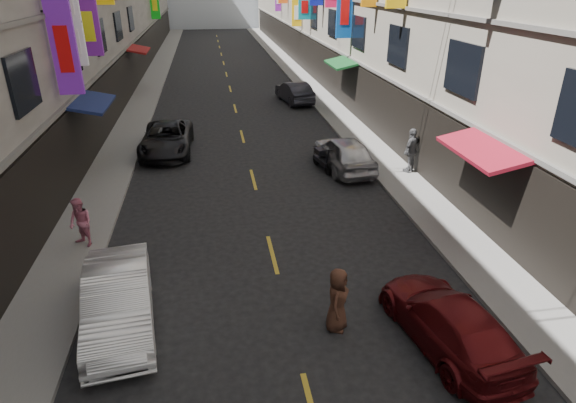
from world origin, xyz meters
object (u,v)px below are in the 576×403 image
object	(u,v)px
car_right_mid	(344,153)
car_right_far	(294,92)
car_right_near	(449,322)
pedestrian_crossing	(338,300)
car_left_mid	(118,300)
pedestrian_rfar	(412,150)
scooter_far_right	(322,160)
car_left_far	(167,139)
pedestrian_lfar	(81,223)

from	to	relation	value
car_right_mid	car_right_far	bearing A→B (deg)	-94.95
car_right_near	pedestrian_crossing	world-z (taller)	pedestrian_crossing
car_left_mid	car_right_near	distance (m)	7.64
car_left_mid	pedestrian_rfar	size ratio (longest dim) A/B	2.26
scooter_far_right	car_right_far	world-z (taller)	car_right_far
car_left_far	car_right_near	size ratio (longest dim) A/B	1.17
pedestrian_lfar	pedestrian_crossing	distance (m)	8.27
scooter_far_right	car_left_far	bearing A→B (deg)	-36.75
car_right_near	car_right_mid	world-z (taller)	car_right_mid
car_right_near	car_right_far	bearing A→B (deg)	-99.74
pedestrian_crossing	car_right_mid	bearing A→B (deg)	10.41
car_left_mid	pedestrian_lfar	bearing A→B (deg)	105.41
car_left_mid	car_right_mid	bearing A→B (deg)	41.37
car_left_far	car_right_far	xyz separation A→B (m)	(7.69, 8.98, 0.00)
car_left_mid	car_left_far	xyz separation A→B (m)	(0.31, 12.65, -0.02)
car_right_far	scooter_far_right	bearing A→B (deg)	76.29
car_right_mid	car_left_mid	bearing A→B (deg)	44.04
car_right_near	pedestrian_rfar	distance (m)	10.55
car_left_mid	pedestrian_crossing	world-z (taller)	pedestrian_crossing
scooter_far_right	car_right_mid	world-z (taller)	car_right_mid
car_left_mid	car_right_near	size ratio (longest dim) A/B	1.01
car_right_far	pedestrian_rfar	size ratio (longest dim) A/B	2.21
scooter_far_right	car_left_far	size ratio (longest dim) A/B	0.36
car_left_mid	pedestrian_rfar	world-z (taller)	pedestrian_rfar
car_left_far	pedestrian_rfar	xyz separation A→B (m)	(10.29, -4.50, 0.38)
car_left_far	car_right_far	bearing A→B (deg)	51.15
car_left_far	car_right_far	world-z (taller)	car_right_far
car_right_mid	pedestrian_crossing	world-z (taller)	pedestrian_crossing
car_left_far	pedestrian_rfar	size ratio (longest dim) A/B	2.61
pedestrian_rfar	scooter_far_right	bearing A→B (deg)	-55.41
scooter_far_right	car_right_far	bearing A→B (deg)	-104.74
pedestrian_lfar	car_right_far	bearing A→B (deg)	102.01
pedestrian_rfar	pedestrian_crossing	xyz separation A→B (m)	(-5.54, -9.11, -0.25)
scooter_far_right	pedestrian_lfar	xyz separation A→B (m)	(-8.71, -5.43, 0.45)
car_left_mid	pedestrian_lfar	world-z (taller)	pedestrian_lfar
pedestrian_crossing	car_right_far	bearing A→B (deg)	19.12
pedestrian_crossing	scooter_far_right	bearing A→B (deg)	15.52
car_right_near	pedestrian_lfar	bearing A→B (deg)	-40.78
car_left_mid	pedestrian_rfar	distance (m)	13.38
pedestrian_lfar	scooter_far_right	bearing A→B (deg)	72.46
scooter_far_right	car_left_mid	bearing A→B (deg)	42.43
car_left_far	car_right_mid	world-z (taller)	car_right_mid
car_right_far	pedestrian_crossing	bearing A→B (deg)	73.25
car_left_far	pedestrian_crossing	bearing A→B (deg)	-69.00
pedestrian_lfar	pedestrian_rfar	bearing A→B (deg)	59.78
car_left_far	car_right_far	distance (m)	11.82
scooter_far_right	car_left_mid	xyz separation A→B (m)	(-7.06, -9.30, 0.26)
pedestrian_lfar	car_right_near	bearing A→B (deg)	8.02
car_right_far	pedestrian_lfar	size ratio (longest dim) A/B	2.69
scooter_far_right	pedestrian_rfar	xyz separation A→B (m)	(3.54, -1.15, 0.62)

